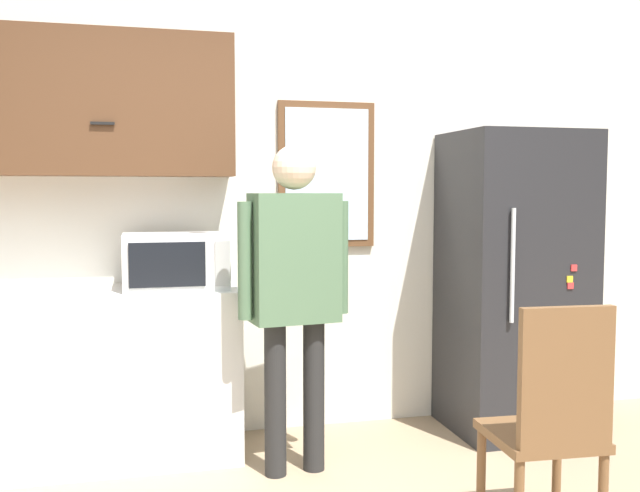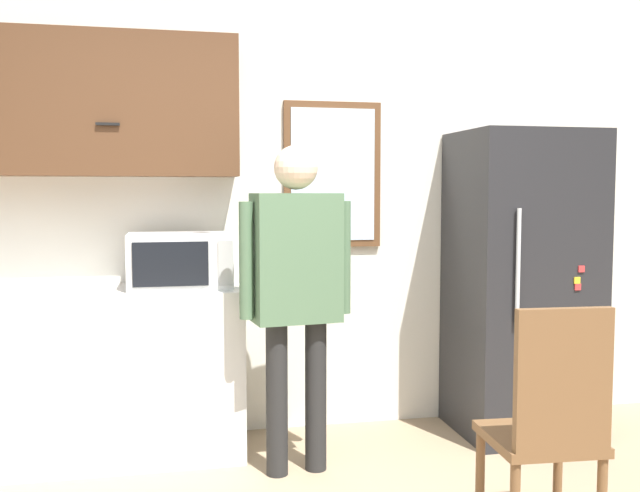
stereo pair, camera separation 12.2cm
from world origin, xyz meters
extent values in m
cube|color=silver|center=(0.00, 2.13, 1.35)|extent=(6.00, 0.06, 2.70)
cube|color=silver|center=(-1.15, 1.82, 0.46)|extent=(2.10, 0.55, 0.92)
cube|color=#51331E|center=(-1.15, 1.94, 1.89)|extent=(2.10, 0.30, 0.76)
cube|color=black|center=(-0.78, 1.78, 1.78)|extent=(0.12, 0.01, 0.01)
cube|color=white|center=(-0.43, 1.80, 1.06)|extent=(0.54, 0.38, 0.29)
cube|color=black|center=(-0.48, 1.61, 1.06)|extent=(0.38, 0.01, 0.23)
cube|color=#B2B2B2|center=(-0.20, 1.61, 1.06)|extent=(0.08, 0.01, 0.23)
cylinder|color=black|center=(0.04, 1.40, 0.39)|extent=(0.11, 0.11, 0.78)
cylinder|color=black|center=(0.24, 1.42, 0.39)|extent=(0.11, 0.11, 0.78)
cube|color=#4C6B4C|center=(0.14, 1.41, 1.10)|extent=(0.45, 0.27, 0.64)
sphere|color=beige|center=(0.14, 1.41, 1.55)|extent=(0.22, 0.22, 0.22)
cylinder|color=#4C6B4C|center=(-0.12, 1.38, 1.10)|extent=(0.07, 0.07, 0.58)
cylinder|color=#4C6B4C|center=(0.39, 1.44, 1.10)|extent=(0.07, 0.07, 0.58)
cube|color=#232326|center=(1.55, 1.75, 0.89)|extent=(0.75, 0.66, 1.78)
cylinder|color=silver|center=(1.34, 1.40, 1.03)|extent=(0.02, 0.02, 0.62)
cube|color=yellow|center=(1.71, 1.42, 0.95)|extent=(0.04, 0.01, 0.04)
cube|color=red|center=(1.71, 1.42, 0.91)|extent=(0.04, 0.01, 0.04)
cube|color=red|center=(1.73, 1.42, 1.01)|extent=(0.04, 0.01, 0.04)
cube|color=brown|center=(1.00, 0.53, 0.42)|extent=(0.45, 0.45, 0.04)
cylinder|color=brown|center=(1.19, 0.70, 0.20)|extent=(0.04, 0.04, 0.40)
cylinder|color=brown|center=(0.83, 0.72, 0.20)|extent=(0.04, 0.04, 0.40)
cube|color=brown|center=(0.98, 0.34, 0.72)|extent=(0.39, 0.06, 0.55)
cube|color=brown|center=(0.48, 2.09, 1.53)|extent=(0.59, 0.04, 0.86)
cube|color=silver|center=(0.48, 2.06, 1.53)|extent=(0.51, 0.01, 0.78)
camera|label=1|loc=(-0.60, -2.05, 1.44)|focal=40.00mm
camera|label=2|loc=(-0.48, -2.08, 1.44)|focal=40.00mm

